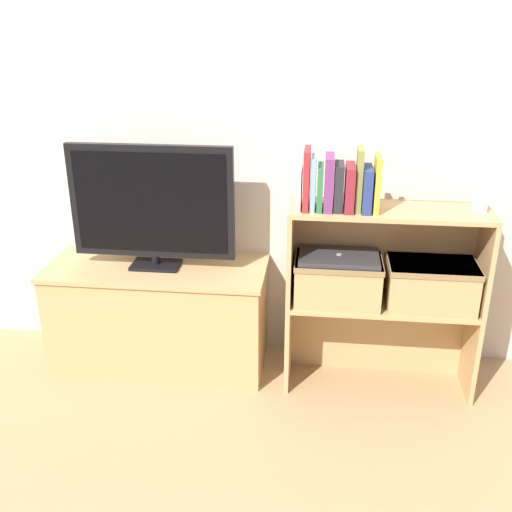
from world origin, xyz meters
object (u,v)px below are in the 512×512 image
book_ivory (299,187)px  storage_basket_right (431,283)px  book_charcoal (339,187)px  book_olive (359,179)px  book_skyblue (313,183)px  book_forest (320,187)px  laptop (339,257)px  book_maroon (350,188)px  storage_basket_left (338,278)px  baby_monitor (481,198)px  book_plum (329,183)px  tv_stand (160,315)px  tv (152,204)px  book_crimson (307,179)px  book_mustard (377,184)px  book_navy (367,189)px

book_ivory → storage_basket_right: book_ivory is taller
book_charcoal → book_olive: size_ratio=0.75×
book_skyblue → book_forest: book_skyblue is taller
book_olive → laptop: book_olive is taller
book_maroon → storage_basket_left: (-0.03, 0.02, -0.41)m
book_skyblue → book_maroon: book_skyblue is taller
book_ivory → book_maroon: book_maroon is taller
book_olive → baby_monitor: (0.49, 0.03, -0.07)m
book_skyblue → book_plum: size_ratio=0.98×
tv_stand → tv: size_ratio=1.38×
laptop → tv: bearing=174.4°
book_plum → baby_monitor: bearing=2.8°
book_skyblue → book_ivory: bearing=180.0°
tv → book_crimson: book_crimson is taller
tv_stand → tv: bearing=-90.0°
book_skyblue → book_maroon: 0.15m
book_forest → laptop: (0.09, 0.02, -0.31)m
book_skyblue → storage_basket_right: book_skyblue is taller
book_maroon → storage_basket_left: size_ratio=0.49×
book_maroon → book_forest: bearing=180.0°
tv_stand → book_ivory: book_ivory is taller
book_skyblue → book_mustard: bearing=-0.0°
tv_stand → baby_monitor: bearing=-2.8°
book_crimson → storage_basket_left: bearing=5.9°
book_maroon → storage_basket_right: 0.55m
baby_monitor → tv_stand: bearing=177.2°
book_navy → book_olive: bearing=180.0°
book_plum → storage_basket_left: 0.43m
tv → storage_basket_right: (1.23, -0.08, -0.28)m
book_maroon → book_mustard: book_mustard is taller
book_skyblue → laptop: bearing=7.2°
book_ivory → storage_basket_right: size_ratio=0.47×
tv → book_plum: bearing=-7.2°
book_mustard → book_maroon: bearing=180.0°
book_crimson → storage_basket_right: (0.54, 0.02, -0.44)m
tv → book_crimson: size_ratio=3.00×
book_skyblue → book_plum: (0.06, 0.00, 0.00)m
book_charcoal → baby_monitor: bearing=3.0°
book_skyblue → laptop: size_ratio=0.64×
book_skyblue → storage_basket_right: (0.52, 0.02, -0.43)m
book_olive → storage_basket_right: bearing=2.6°
book_forest → book_mustard: 0.23m
book_ivory → storage_basket_right: (0.57, 0.02, -0.41)m
tv_stand → book_mustard: size_ratio=4.53×
book_ivory → book_mustard: book_mustard is taller
book_maroon → storage_basket_right: size_ratio=0.49×
book_crimson → storage_basket_right: size_ratio=0.66×
tv → book_navy: tv is taller
baby_monitor → tv: bearing=177.2°
storage_basket_right → laptop: size_ratio=1.10×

